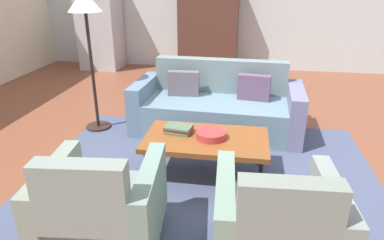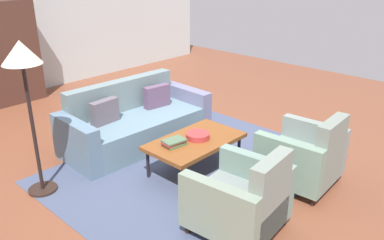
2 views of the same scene
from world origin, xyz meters
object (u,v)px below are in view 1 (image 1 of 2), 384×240
Objects in this scene: refrigerator at (100,25)px; floor_lamp at (86,15)px; coffee_table at (206,141)px; book_stack at (179,129)px; armchair_left at (101,212)px; cabinet at (208,27)px; couch at (217,107)px; fruit_bowl at (211,135)px; armchair_right at (277,230)px.

floor_lamp is at bearing -68.69° from refrigerator.
coffee_table is 0.30m from book_stack.
cabinet is (0.11, 5.36, 0.56)m from armchair_left.
refrigerator reaches higher than couch.
fruit_bowl is at bearing -30.34° from floor_lamp.
floor_lamp reaches higher than book_stack.
armchair_right is 0.51× the size of floor_lamp.
cabinet is (-1.08, 5.36, 0.56)m from armchair_right.
armchair_right is at bearing -5.71° from armchair_left.
armchair_right is 0.48× the size of refrigerator.
armchair_left is (-0.60, -2.35, 0.06)m from couch.
refrigerator is at bearing 106.92° from armchair_left.
armchair_left reaches higher than book_stack.
couch is at bearing 89.84° from coffee_table.
book_stack is 0.16× the size of cabinet.
cabinet is at bearing 71.78° from floor_lamp.
fruit_bowl is at bearing 55.47° from armchair_left.
coffee_table is at bearing 92.08° from couch.
coffee_table is 4.09× the size of fruit_bowl.
cabinet is at bearing 83.09° from armchair_left.
floor_lamp is at bearing 148.89° from coffee_table.
refrigerator is (-2.83, 4.09, 0.48)m from fruit_bowl.
armchair_right is at bearing -44.29° from floor_lamp.
coffee_table is (-0.00, -1.19, 0.09)m from couch.
armchair_left is at bearing 176.66° from armchair_right.
fruit_bowl is 2.11m from floor_lamp.
couch is 1.24× the size of floor_lamp.
armchair_left reaches higher than fruit_bowl.
armchair_right is 3.21m from floor_lamp.
floor_lamp reaches higher than fruit_bowl.
cabinet is 2.31m from refrigerator.
refrigerator is 3.43m from floor_lamp.
coffee_table is at bearing 57.33° from armchair_left.
armchair_left is at bearing -103.92° from book_stack.
couch is 1.19m from coffee_table.
armchair_right is (0.60, -2.35, 0.06)m from couch.
armchair_left is 1.00× the size of armchair_right.
book_stack is 4.75m from refrigerator.
refrigerator reaches higher than fruit_bowl.
book_stack is 4.15m from cabinet.
refrigerator reaches higher than book_stack.
cabinet is 0.97× the size of refrigerator.
fruit_bowl is at bearing 112.13° from armchair_right.
fruit_bowl is at bearing -82.83° from cabinet.
couch reaches higher than coffee_table.
armchair_right is at bearing 106.56° from couch.
coffee_table is at bearing -31.11° from floor_lamp.
armchair_left is 1.34m from fruit_bowl.
refrigerator is (-3.39, 5.26, 0.58)m from armchair_right.
armchair_left is 5.73m from refrigerator.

